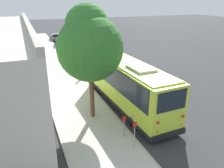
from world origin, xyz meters
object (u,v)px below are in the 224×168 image
at_px(parked_sedan_blue, 81,60).
at_px(fire_hydrant, 79,77).
at_px(street_tree, 89,44).
at_px(sign_post_near, 134,135).
at_px(shuttle_bus, 127,82).
at_px(parked_sedan_gray, 56,37).
at_px(sign_post_far, 124,126).
at_px(parked_sedan_white, 72,50).
at_px(parked_sedan_black, 61,43).

xyz_separation_m(parked_sedan_blue, fire_hydrant, (-5.94, 1.73, -0.07)).
bearing_deg(street_tree, sign_post_near, -167.42).
distance_m(shuttle_bus, parked_sedan_gray, 31.09).
bearing_deg(shuttle_bus, sign_post_far, 149.75).
bearing_deg(parked_sedan_gray, parked_sedan_blue, -179.81).
height_order(parked_sedan_gray, street_tree, street_tree).
xyz_separation_m(shuttle_bus, fire_hydrant, (6.39, 2.12, -1.39)).
bearing_deg(shuttle_bus, sign_post_near, 156.07).
xyz_separation_m(shuttle_bus, parked_sedan_blue, (12.33, 0.39, -1.33)).
bearing_deg(fire_hydrant, parked_sedan_white, -9.01).
bearing_deg(parked_sedan_gray, fire_hydrant, 176.07).
height_order(sign_post_far, fire_hydrant, sign_post_far).
relative_size(parked_sedan_gray, fire_hydrant, 5.17).
bearing_deg(fire_hydrant, sign_post_near, -179.71).
bearing_deg(fire_hydrant, parked_sedan_gray, -3.72).
height_order(street_tree, fire_hydrant, street_tree).
xyz_separation_m(parked_sedan_white, street_tree, (-18.86, 2.78, 4.54)).
relative_size(shuttle_bus, parked_sedan_gray, 2.49).
bearing_deg(shuttle_bus, street_tree, 101.31).
relative_size(parked_sedan_white, parked_sedan_black, 0.97).
relative_size(parked_sedan_black, sign_post_far, 3.29).
distance_m(parked_sedan_gray, street_tree, 32.19).
distance_m(shuttle_bus, sign_post_near, 5.58).
bearing_deg(parked_sedan_blue, shuttle_bus, -178.50).
bearing_deg(sign_post_near, fire_hydrant, 0.29).
bearing_deg(sign_post_far, sign_post_near, 180.00).
bearing_deg(sign_post_near, parked_sedan_white, -4.44).
height_order(street_tree, sign_post_far, street_tree).
xyz_separation_m(parked_sedan_blue, parked_sedan_white, (5.82, -0.13, -0.02)).
relative_size(parked_sedan_blue, parked_sedan_black, 0.99).
height_order(shuttle_bus, sign_post_near, shuttle_bus).
bearing_deg(parked_sedan_blue, parked_sedan_white, -1.59).
xyz_separation_m(street_tree, fire_hydrant, (7.10, -0.92, -4.59)).
xyz_separation_m(parked_sedan_blue, sign_post_far, (-16.15, 1.67, 0.22)).
bearing_deg(fire_hydrant, street_tree, 172.63).
bearing_deg(street_tree, parked_sedan_blue, -11.49).
bearing_deg(parked_sedan_black, street_tree, 178.01).
relative_size(shuttle_bus, fire_hydrant, 12.89).
height_order(parked_sedan_white, fire_hydrant, parked_sedan_white).
relative_size(street_tree, sign_post_near, 4.43).
distance_m(parked_sedan_black, parked_sedan_gray, 6.32).
xyz_separation_m(shuttle_bus, parked_sedan_gray, (31.06, 0.51, -1.35)).
xyz_separation_m(parked_sedan_gray, fire_hydrant, (-24.67, 1.61, -0.05)).
distance_m(shuttle_bus, street_tree, 4.47).
height_order(shuttle_bus, parked_sedan_black, shuttle_bus).
distance_m(street_tree, sign_post_near, 6.10).
height_order(parked_sedan_white, sign_post_near, sign_post_near).
relative_size(parked_sedan_black, sign_post_near, 2.63).
bearing_deg(parked_sedan_blue, parked_sedan_black, 0.93).
height_order(shuttle_bus, sign_post_far, shuttle_bus).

